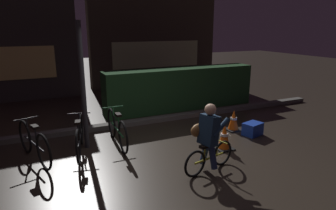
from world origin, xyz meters
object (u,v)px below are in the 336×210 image
traffic_cone_far (234,120)px  cyclist (208,138)px  street_post (83,87)px  blue_crate (253,129)px  parked_bike_center_right (117,129)px  parked_bike_center_left (80,137)px  parked_bike_left_mid (34,143)px  traffic_cone_near (224,137)px

traffic_cone_far → cyclist: (-1.75, -1.56, 0.38)m
street_post → blue_crate: bearing=-13.7°
parked_bike_center_right → blue_crate: bearing=-102.9°
street_post → parked_bike_center_left: size_ratio=1.59×
parked_bike_center_left → blue_crate: (3.88, -0.66, -0.20)m
parked_bike_left_mid → traffic_cone_near: parked_bike_left_mid is taller
parked_bike_center_left → cyclist: (1.93, -1.74, 0.28)m
parked_bike_left_mid → traffic_cone_near: (3.62, -1.07, -0.09)m
parked_bike_left_mid → blue_crate: (4.73, -0.67, -0.21)m
parked_bike_center_left → traffic_cone_far: 3.68m
street_post → traffic_cone_far: street_post is taller
traffic_cone_far → cyclist: cyclist is taller
parked_bike_center_right → traffic_cone_far: 2.89m
parked_bike_center_left → parked_bike_center_right: 0.81m
traffic_cone_near → blue_crate: size_ratio=1.26×
traffic_cone_near → traffic_cone_far: bearing=44.3°
parked_bike_center_right → traffic_cone_far: bearing=-94.7°
traffic_cone_near → traffic_cone_far: traffic_cone_near is taller
street_post → traffic_cone_far: size_ratio=5.04×
traffic_cone_near → cyclist: (-0.85, -0.68, 0.36)m
street_post → traffic_cone_far: bearing=-6.9°
blue_crate → traffic_cone_near: bearing=-160.0°
traffic_cone_far → blue_crate: (0.20, -0.48, -0.10)m
parked_bike_center_right → cyclist: size_ratio=1.38×
traffic_cone_far → blue_crate: bearing=-67.0°
street_post → cyclist: (1.76, -1.98, -0.69)m
parked_bike_left_mid → cyclist: (2.78, -1.75, 0.27)m
parked_bike_left_mid → parked_bike_center_right: parked_bike_left_mid is taller
street_post → parked_bike_center_right: street_post is taller
blue_crate → traffic_cone_far: bearing=113.0°
street_post → parked_bike_center_left: (-0.17, -0.24, -0.96)m
parked_bike_center_left → cyclist: size_ratio=1.33×
traffic_cone_near → blue_crate: 1.18m
street_post → traffic_cone_near: size_ratio=4.74×
parked_bike_left_mid → traffic_cone_near: bearing=-123.7°
traffic_cone_near → cyclist: 1.14m
traffic_cone_far → blue_crate: 0.53m
cyclist → traffic_cone_near: bearing=24.7°
parked_bike_left_mid → parked_bike_center_left: (0.85, -0.01, -0.01)m
parked_bike_center_left → traffic_cone_near: 2.97m
parked_bike_left_mid → cyclist: cyclist is taller
street_post → parked_bike_center_right: 1.15m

